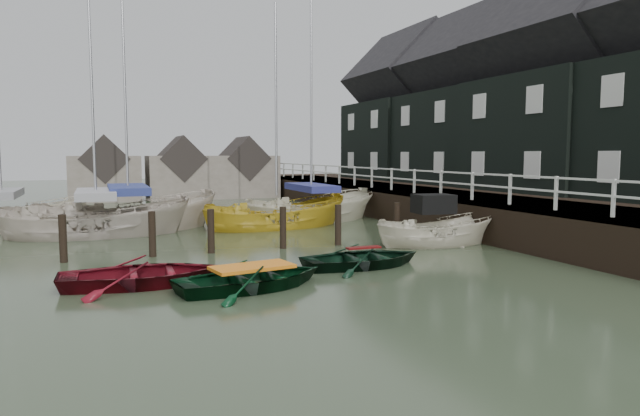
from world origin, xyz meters
name	(u,v)px	position (x,y,z in m)	size (l,w,h in m)	color
ground	(275,268)	(0.00, 0.00, 0.00)	(120.00, 120.00, 0.00)	#2C3824
pier	(398,203)	(9.48, 10.00, 0.71)	(3.04, 32.00, 2.70)	black
land_strip	(488,213)	(15.00, 10.00, 0.00)	(14.00, 38.00, 1.50)	black
quay_houses	(509,103)	(14.99, 8.66, 5.68)	(6.52, 28.14, 10.01)	black
mooring_pilings	(214,237)	(-1.11, 3.00, 0.50)	(13.72, 0.22, 1.80)	black
far_sheds	(178,172)	(0.83, 26.00, 1.86)	(14.00, 4.08, 4.39)	#665B51
rowboat_red	(144,285)	(-3.54, -0.85, 0.00)	(2.78, 3.89, 0.81)	maroon
rowboat_green	(253,288)	(-1.20, -2.13, 0.00)	(2.61, 3.66, 0.76)	black
rowboat_dkgreen	(364,266)	(2.38, -0.73, 0.00)	(2.52, 3.53, 0.73)	black
motorboat	(436,243)	(6.28, 1.64, 0.09)	(4.50, 2.10, 2.59)	beige
sailboat_a	(97,234)	(-4.58, 8.41, 0.06)	(7.16, 3.03, 11.76)	#C0B3A4
sailboat_b	(129,230)	(-3.35, 9.36, 0.06)	(7.88, 4.19, 12.05)	beige
sailboat_c	(277,227)	(2.61, 8.27, 0.01)	(6.73, 3.12, 10.63)	gold
sailboat_d	(311,220)	(4.74, 9.74, 0.06)	(7.29, 3.89, 12.02)	beige
sailboat_e	(3,229)	(-8.17, 11.35, 0.06)	(6.82, 3.06, 9.90)	beige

